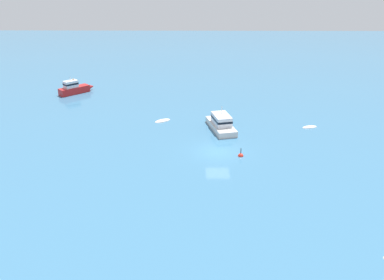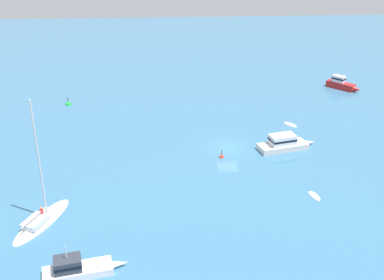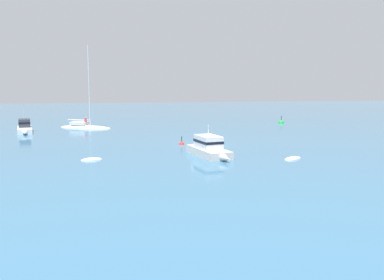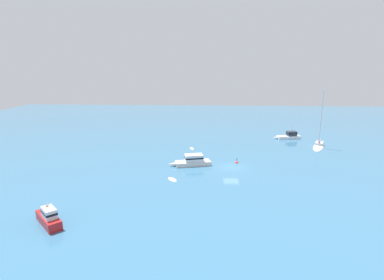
# 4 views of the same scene
# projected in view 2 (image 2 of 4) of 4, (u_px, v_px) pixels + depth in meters

# --- Properties ---
(ground_plane) EXTENTS (160.00, 160.00, 0.00)m
(ground_plane) POSITION_uv_depth(u_px,v_px,m) (228.00, 148.00, 57.18)
(ground_plane) COLOR teal
(yacht) EXTENTS (5.05, 7.93, 11.88)m
(yacht) POSITION_uv_depth(u_px,v_px,m) (41.00, 220.00, 43.43)
(yacht) COLOR silver
(yacht) RESTS_ON ground
(motor_cruiser) EXTENTS (4.68, 4.83, 2.62)m
(motor_cruiser) POSITION_uv_depth(u_px,v_px,m) (342.00, 84.00, 76.22)
(motor_cruiser) COLOR #B21E1E
(motor_cruiser) RESTS_ON ground
(powerboat) EXTENTS (6.66, 2.83, 2.82)m
(powerboat) POSITION_uv_depth(u_px,v_px,m) (76.00, 268.00, 36.93)
(powerboat) COLOR white
(powerboat) RESTS_ON ground
(skiff) EXTENTS (1.25, 1.99, 0.41)m
(skiff) POSITION_uv_depth(u_px,v_px,m) (314.00, 196.00, 47.53)
(skiff) COLOR white
(skiff) RESTS_ON ground
(launch) EXTENTS (7.39, 3.51, 2.85)m
(launch) POSITION_uv_depth(u_px,v_px,m) (284.00, 143.00, 56.70)
(launch) COLOR silver
(launch) RESTS_ON ground
(tender) EXTENTS (1.99, 2.27, 0.41)m
(tender) POSITION_uv_depth(u_px,v_px,m) (290.00, 125.00, 63.51)
(tender) COLOR silver
(tender) RESTS_ON ground
(channel_buoy) EXTENTS (0.56, 0.56, 1.14)m
(channel_buoy) POSITION_uv_depth(u_px,v_px,m) (222.00, 157.00, 55.10)
(channel_buoy) COLOR red
(channel_buoy) RESTS_ON ground
(mooring_buoy) EXTENTS (0.87, 0.87, 1.55)m
(mooring_buoy) POSITION_uv_depth(u_px,v_px,m) (68.00, 105.00, 70.20)
(mooring_buoy) COLOR green
(mooring_buoy) RESTS_ON ground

